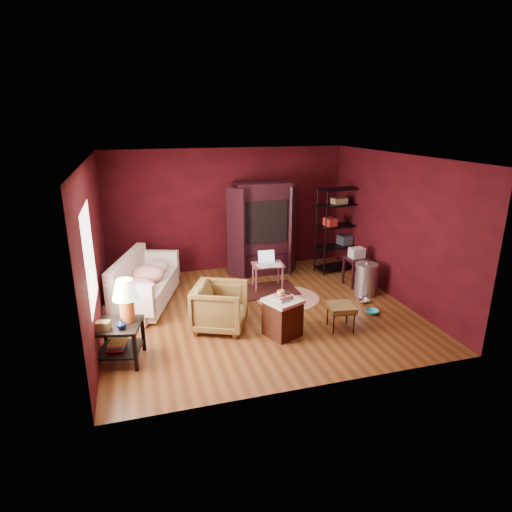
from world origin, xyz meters
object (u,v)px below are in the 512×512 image
(side_table, at_px, (122,313))
(tv_armoire, at_px, (262,227))
(armchair, at_px, (220,305))
(hamper, at_px, (282,316))
(wire_shelving, at_px, (338,226))
(laptop_desk, at_px, (268,266))
(sofa, at_px, (143,287))

(side_table, height_order, tv_armoire, tv_armoire)
(armchair, relative_size, side_table, 0.69)
(hamper, bearing_deg, armchair, 150.51)
(hamper, relative_size, wire_shelving, 0.38)
(armchair, height_order, tv_armoire, tv_armoire)
(hamper, distance_m, wire_shelving, 3.54)
(hamper, relative_size, laptop_desk, 0.93)
(armchair, bearing_deg, wire_shelving, -32.94)
(side_table, xyz_separation_m, laptop_desk, (2.86, 2.05, -0.26))
(laptop_desk, xyz_separation_m, wire_shelving, (1.88, 0.61, 0.58))
(hamper, height_order, tv_armoire, tv_armoire)
(hamper, bearing_deg, wire_shelving, 49.13)
(armchair, xyz_separation_m, tv_armoire, (1.48, 2.48, 0.65))
(sofa, distance_m, wire_shelving, 4.53)
(hamper, xyz_separation_m, tv_armoire, (0.56, 3.00, 0.75))
(hamper, height_order, wire_shelving, wire_shelving)
(laptop_desk, relative_size, tv_armoire, 0.38)
(hamper, bearing_deg, tv_armoire, 79.51)
(sofa, distance_m, hamper, 2.82)
(laptop_desk, bearing_deg, hamper, -95.53)
(side_table, height_order, laptop_desk, side_table)
(sofa, xyz_separation_m, tv_armoire, (2.69, 1.16, 0.71))
(tv_armoire, bearing_deg, armchair, -120.28)
(tv_armoire, distance_m, wire_shelving, 1.75)
(laptop_desk, height_order, wire_shelving, wire_shelving)
(armchair, xyz_separation_m, hamper, (0.93, -0.53, -0.10))
(laptop_desk, xyz_separation_m, tv_armoire, (0.17, 1.00, 0.60))
(sofa, distance_m, side_table, 1.95)
(side_table, relative_size, laptop_desk, 1.58)
(sofa, xyz_separation_m, wire_shelving, (4.41, 0.78, 0.69))
(sofa, xyz_separation_m, laptop_desk, (2.52, 0.17, 0.12))
(laptop_desk, bearing_deg, armchair, -126.25)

